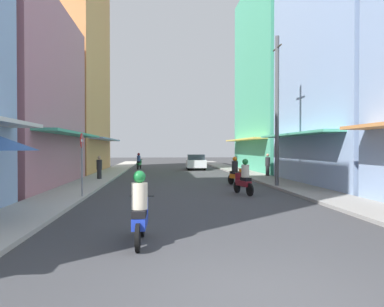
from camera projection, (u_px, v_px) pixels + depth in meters
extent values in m
plane|color=#38383A|center=(180.00, 177.00, 25.27)|extent=(107.73, 107.73, 0.00)
cube|color=#ADA89E|center=(101.00, 177.00, 24.79)|extent=(2.10, 56.97, 0.12)
cube|color=gray|center=(256.00, 176.00, 25.75)|extent=(2.10, 56.97, 0.12)
cube|color=#B7727F|center=(4.00, 96.00, 18.71)|extent=(6.00, 10.89, 9.56)
cube|color=#4CB28C|center=(73.00, 134.00, 19.05)|extent=(1.10, 9.80, 0.12)
cube|color=#D88C4C|center=(64.00, 68.00, 30.52)|extent=(6.00, 11.95, 17.69)
cube|color=#8CA5CC|center=(107.00, 139.00, 30.92)|extent=(1.10, 10.76, 0.12)
cube|color=#8CA5CC|center=(356.00, 34.00, 19.99)|extent=(6.00, 10.33, 16.75)
cube|color=#4CB28C|center=(295.00, 134.00, 19.77)|extent=(1.10, 9.30, 0.12)
cube|color=#4CB28C|center=(282.00, 78.00, 32.07)|extent=(6.00, 12.36, 16.65)
cube|color=#EFD159|center=(244.00, 140.00, 31.84)|extent=(1.10, 11.12, 0.12)
cylinder|color=black|center=(140.00, 166.00, 35.75)|extent=(0.16, 0.57, 0.56)
cylinder|color=black|center=(138.00, 167.00, 34.50)|extent=(0.16, 0.57, 0.56)
cube|color=#197233|center=(139.00, 164.00, 35.07)|extent=(0.42, 1.03, 0.24)
cube|color=black|center=(139.00, 162.00, 34.87)|extent=(0.36, 0.59, 0.14)
cylinder|color=#197233|center=(140.00, 162.00, 35.62)|extent=(0.28, 0.28, 0.45)
cylinder|color=black|center=(140.00, 159.00, 35.61)|extent=(0.55, 0.11, 0.03)
cylinder|color=#334C8C|center=(139.00, 158.00, 34.91)|extent=(0.34, 0.34, 0.55)
sphere|color=maroon|center=(139.00, 154.00, 34.91)|extent=(0.26, 0.26, 0.26)
cylinder|color=black|center=(237.00, 187.00, 16.48)|extent=(0.21, 0.56, 0.56)
cylinder|color=black|center=(250.00, 190.00, 15.29)|extent=(0.21, 0.56, 0.56)
cube|color=maroon|center=(244.00, 183.00, 15.84)|extent=(0.51, 1.04, 0.24)
cube|color=black|center=(246.00, 179.00, 15.64)|extent=(0.40, 0.61, 0.14)
cylinder|color=maroon|center=(238.00, 178.00, 16.35)|extent=(0.28, 0.28, 0.45)
cylinder|color=black|center=(238.00, 172.00, 16.35)|extent=(0.54, 0.16, 0.03)
cylinder|color=beige|center=(245.00, 171.00, 15.69)|extent=(0.34, 0.34, 0.55)
sphere|color=#197233|center=(245.00, 162.00, 15.68)|extent=(0.26, 0.26, 0.26)
cylinder|color=black|center=(243.00, 181.00, 19.10)|extent=(0.26, 0.56, 0.56)
cylinder|color=black|center=(231.00, 180.00, 20.24)|extent=(0.26, 0.56, 0.56)
cube|color=orange|center=(236.00, 176.00, 19.72)|extent=(0.59, 1.04, 0.24)
cube|color=black|center=(234.00, 172.00, 19.89)|extent=(0.45, 0.62, 0.14)
cylinder|color=orange|center=(242.00, 173.00, 19.21)|extent=(0.28, 0.28, 0.45)
cylinder|color=black|center=(242.00, 169.00, 19.21)|extent=(0.53, 0.21, 0.03)
cylinder|color=#262628|center=(235.00, 166.00, 19.84)|extent=(0.34, 0.34, 0.55)
sphere|color=orange|center=(235.00, 159.00, 19.84)|extent=(0.26, 0.26, 0.26)
cylinder|color=black|center=(142.00, 224.00, 8.34)|extent=(0.09, 0.56, 0.56)
cylinder|color=black|center=(138.00, 238.00, 7.09)|extent=(0.09, 0.56, 0.56)
cube|color=#1E38B7|center=(140.00, 221.00, 7.66)|extent=(0.30, 1.01, 0.24)
cube|color=black|center=(139.00, 213.00, 7.46)|extent=(0.29, 0.57, 0.14)
cylinder|color=#1E38B7|center=(142.00, 207.00, 8.21)|extent=(0.28, 0.28, 0.45)
cylinder|color=black|center=(142.00, 196.00, 8.21)|extent=(0.55, 0.04, 0.03)
cylinder|color=beige|center=(139.00, 196.00, 7.51)|extent=(0.34, 0.34, 0.55)
sphere|color=#197233|center=(139.00, 177.00, 7.50)|extent=(0.26, 0.26, 0.26)
cube|color=silver|center=(196.00, 163.00, 34.41)|extent=(1.93, 4.17, 0.70)
cube|color=#333D47|center=(196.00, 158.00, 34.26)|extent=(1.68, 2.16, 0.60)
cylinder|color=black|center=(187.00, 166.00, 35.63)|extent=(0.21, 0.65, 0.64)
cylinder|color=black|center=(203.00, 166.00, 35.70)|extent=(0.21, 0.65, 0.64)
cylinder|color=black|center=(188.00, 167.00, 33.14)|extent=(0.21, 0.65, 0.64)
cylinder|color=black|center=(205.00, 167.00, 33.21)|extent=(0.21, 0.65, 0.64)
cylinder|color=#262628|center=(268.00, 172.00, 25.26)|extent=(0.28, 0.28, 0.77)
cylinder|color=#262628|center=(268.00, 162.00, 25.25)|extent=(0.34, 0.34, 0.65)
sphere|color=tan|center=(268.00, 155.00, 25.24)|extent=(0.22, 0.22, 0.22)
cylinder|color=#262628|center=(99.00, 175.00, 22.66)|extent=(0.28, 0.28, 0.71)
cylinder|color=#262628|center=(99.00, 164.00, 22.65)|extent=(0.34, 0.34, 0.60)
sphere|color=tan|center=(99.00, 157.00, 22.64)|extent=(0.22, 0.22, 0.22)
cylinder|color=#4C4C4F|center=(277.00, 112.00, 18.55)|extent=(0.20, 0.20, 7.81)
cylinder|color=#3F382D|center=(277.00, 48.00, 18.50)|extent=(0.08, 1.20, 0.08)
cylinder|color=gray|center=(82.00, 167.00, 14.47)|extent=(0.07, 0.07, 2.60)
cylinder|color=red|center=(82.00, 141.00, 14.45)|extent=(0.02, 0.60, 0.60)
cube|color=white|center=(82.00, 141.00, 14.45)|extent=(0.03, 0.40, 0.10)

